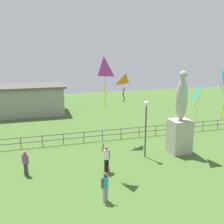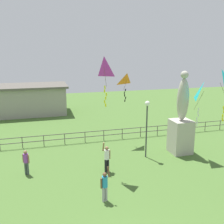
{
  "view_description": "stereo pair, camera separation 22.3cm",
  "coord_description": "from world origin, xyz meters",
  "px_view_note": "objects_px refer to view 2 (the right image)",
  "views": [
    {
      "loc": [
        -2.84,
        -6.47,
        7.7
      ],
      "look_at": [
        1.1,
        6.99,
        4.29
      ],
      "focal_mm": 40.99,
      "sensor_mm": 36.0,
      "label": 1
    },
    {
      "loc": [
        -2.63,
        -6.54,
        7.7
      ],
      "look_at": [
        1.1,
        6.99,
        4.29
      ],
      "focal_mm": 40.99,
      "sensor_mm": 36.0,
      "label": 2
    }
  ],
  "objects_px": {
    "statue_monument": "(181,126)",
    "kite_0": "(127,80)",
    "person_4": "(26,161)",
    "kite_2": "(104,70)",
    "person_5": "(107,157)",
    "kite_1": "(220,84)",
    "kite_3": "(204,93)",
    "person_3": "(105,184)",
    "lamppost": "(147,117)"
  },
  "relations": [
    {
      "from": "statue_monument",
      "to": "kite_0",
      "type": "distance_m",
      "value": 5.54
    },
    {
      "from": "person_4",
      "to": "kite_2",
      "type": "bearing_deg",
      "value": -14.71
    },
    {
      "from": "person_5",
      "to": "kite_1",
      "type": "xyz_separation_m",
      "value": [
        5.56,
        -3.09,
        4.87
      ]
    },
    {
      "from": "kite_3",
      "to": "statue_monument",
      "type": "bearing_deg",
      "value": 125.38
    },
    {
      "from": "person_3",
      "to": "kite_1",
      "type": "bearing_deg",
      "value": 0.98
    },
    {
      "from": "person_4",
      "to": "kite_3",
      "type": "xyz_separation_m",
      "value": [
        12.07,
        -0.51,
        3.89
      ]
    },
    {
      "from": "kite_0",
      "to": "statue_monument",
      "type": "bearing_deg",
      "value": -42.51
    },
    {
      "from": "person_3",
      "to": "kite_0",
      "type": "relative_size",
      "value": 0.82
    },
    {
      "from": "kite_1",
      "to": "kite_0",
      "type": "bearing_deg",
      "value": 108.83
    },
    {
      "from": "lamppost",
      "to": "kite_2",
      "type": "xyz_separation_m",
      "value": [
        -3.54,
        -1.8,
        3.5
      ]
    },
    {
      "from": "kite_0",
      "to": "person_5",
      "type": "bearing_deg",
      "value": -121.5
    },
    {
      "from": "person_4",
      "to": "kite_3",
      "type": "distance_m",
      "value": 12.69
    },
    {
      "from": "person_4",
      "to": "kite_0",
      "type": "relative_size",
      "value": 0.69
    },
    {
      "from": "person_3",
      "to": "person_5",
      "type": "bearing_deg",
      "value": 73.92
    },
    {
      "from": "person_5",
      "to": "kite_0",
      "type": "xyz_separation_m",
      "value": [
        2.9,
        4.73,
        4.31
      ]
    },
    {
      "from": "lamppost",
      "to": "kite_0",
      "type": "relative_size",
      "value": 1.81
    },
    {
      "from": "statue_monument",
      "to": "person_4",
      "type": "xyz_separation_m",
      "value": [
        -11.22,
        -0.69,
        -1.21
      ]
    },
    {
      "from": "person_3",
      "to": "statue_monument",
      "type": "bearing_deg",
      "value": 34.23
    },
    {
      "from": "person_5",
      "to": "kite_3",
      "type": "xyz_separation_m",
      "value": [
        7.09,
        0.47,
        3.8
      ]
    },
    {
      "from": "kite_1",
      "to": "kite_2",
      "type": "distance_m",
      "value": 6.45
    },
    {
      "from": "statue_monument",
      "to": "lamppost",
      "type": "relative_size",
      "value": 1.48
    },
    {
      "from": "person_3",
      "to": "person_4",
      "type": "relative_size",
      "value": 1.18
    },
    {
      "from": "person_3",
      "to": "kite_3",
      "type": "relative_size",
      "value": 0.6
    },
    {
      "from": "person_4",
      "to": "kite_0",
      "type": "bearing_deg",
      "value": 25.41
    },
    {
      "from": "kite_0",
      "to": "kite_3",
      "type": "distance_m",
      "value": 5.99
    },
    {
      "from": "kite_2",
      "to": "person_4",
      "type": "bearing_deg",
      "value": 165.29
    },
    {
      "from": "lamppost",
      "to": "person_4",
      "type": "bearing_deg",
      "value": -176.28
    },
    {
      "from": "person_4",
      "to": "kite_1",
      "type": "xyz_separation_m",
      "value": [
        10.55,
        -4.07,
        4.97
      ]
    },
    {
      "from": "kite_2",
      "to": "person_3",
      "type": "bearing_deg",
      "value": -103.96
    },
    {
      "from": "person_4",
      "to": "person_3",
      "type": "bearing_deg",
      "value": -45.83
    },
    {
      "from": "person_4",
      "to": "person_5",
      "type": "height_order",
      "value": "person_5"
    },
    {
      "from": "person_5",
      "to": "kite_2",
      "type": "distance_m",
      "value": 5.57
    },
    {
      "from": "statue_monument",
      "to": "person_5",
      "type": "bearing_deg",
      "value": -164.99
    },
    {
      "from": "kite_2",
      "to": "kite_3",
      "type": "height_order",
      "value": "kite_2"
    },
    {
      "from": "lamppost",
      "to": "person_5",
      "type": "relative_size",
      "value": 2.06
    },
    {
      "from": "person_3",
      "to": "person_5",
      "type": "height_order",
      "value": "person_5"
    },
    {
      "from": "person_3",
      "to": "person_5",
      "type": "distance_m",
      "value": 3.33
    },
    {
      "from": "person_4",
      "to": "lamppost",
      "type": "bearing_deg",
      "value": 3.72
    },
    {
      "from": "person_3",
      "to": "kite_3",
      "type": "bearing_deg",
      "value": 24.63
    },
    {
      "from": "person_4",
      "to": "kite_0",
      "type": "height_order",
      "value": "kite_0"
    },
    {
      "from": "person_5",
      "to": "kite_0",
      "type": "distance_m",
      "value": 7.03
    },
    {
      "from": "person_4",
      "to": "kite_0",
      "type": "xyz_separation_m",
      "value": [
        7.88,
        3.74,
        4.41
      ]
    },
    {
      "from": "person_4",
      "to": "kite_2",
      "type": "xyz_separation_m",
      "value": [
        4.79,
        -1.26,
        5.65
      ]
    },
    {
      "from": "lamppost",
      "to": "kite_1",
      "type": "xyz_separation_m",
      "value": [
        2.21,
        -4.61,
        2.81
      ]
    },
    {
      "from": "statue_monument",
      "to": "kite_1",
      "type": "bearing_deg",
      "value": -98.03
    },
    {
      "from": "kite_1",
      "to": "person_3",
      "type": "bearing_deg",
      "value": -179.02
    },
    {
      "from": "person_3",
      "to": "kite_0",
      "type": "bearing_deg",
      "value": 64.27
    },
    {
      "from": "lamppost",
      "to": "person_4",
      "type": "xyz_separation_m",
      "value": [
        -8.34,
        -0.54,
        -2.16
      ]
    },
    {
      "from": "statue_monument",
      "to": "person_4",
      "type": "distance_m",
      "value": 11.31
    },
    {
      "from": "kite_3",
      "to": "person_5",
      "type": "bearing_deg",
      "value": -176.18
    }
  ]
}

